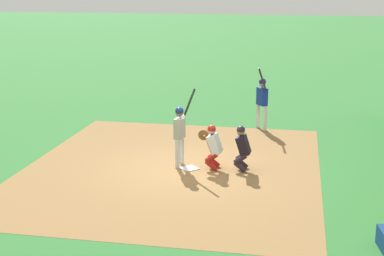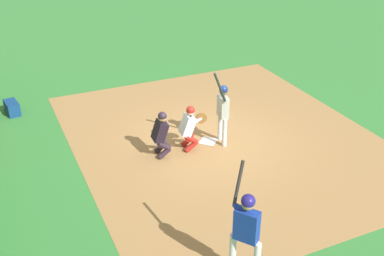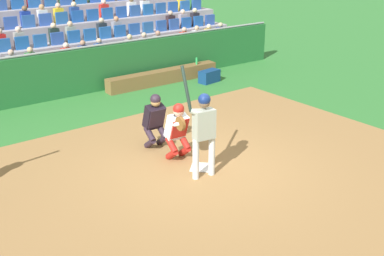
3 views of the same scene
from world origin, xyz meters
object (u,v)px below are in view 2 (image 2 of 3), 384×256
(home_plate_umpire, at_px, (161,132))
(equipment_duffel_bag, at_px, (12,108))
(on_deck_batter, at_px, (246,227))
(home_plate_marker, at_px, (208,141))
(batter_at_plate, at_px, (223,108))
(catcher_crouching, at_px, (190,125))

(home_plate_umpire, bearing_deg, equipment_duffel_bag, -141.25)
(equipment_duffel_bag, distance_m, on_deck_batter, 9.74)
(home_plate_marker, distance_m, batter_at_plate, 1.14)
(batter_at_plate, distance_m, home_plate_umpire, 1.83)
(catcher_crouching, bearing_deg, batter_at_plate, 86.14)
(home_plate_marker, bearing_deg, home_plate_umpire, -82.77)
(on_deck_batter, bearing_deg, home_plate_umpire, 178.49)
(batter_at_plate, xyz_separation_m, home_plate_umpire, (-0.03, -1.79, -0.38))
(home_plate_umpire, bearing_deg, catcher_crouching, 92.53)
(home_plate_umpire, height_order, on_deck_batter, on_deck_batter)
(catcher_crouching, bearing_deg, home_plate_umpire, -87.47)
(batter_at_plate, distance_m, catcher_crouching, 1.03)
(equipment_duffel_bag, bearing_deg, on_deck_batter, 11.12)
(home_plate_marker, xyz_separation_m, on_deck_batter, (4.96, -1.60, 1.15))
(home_plate_umpire, distance_m, on_deck_batter, 4.79)
(batter_at_plate, relative_size, on_deck_batter, 0.98)
(home_plate_umpire, bearing_deg, home_plate_marker, 97.23)
(catcher_crouching, relative_size, home_plate_umpire, 1.00)
(batter_at_plate, bearing_deg, catcher_crouching, -93.86)
(home_plate_marker, relative_size, catcher_crouching, 0.34)
(batter_at_plate, bearing_deg, home_plate_marker, -123.53)
(batter_at_plate, bearing_deg, on_deck_batter, -22.03)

